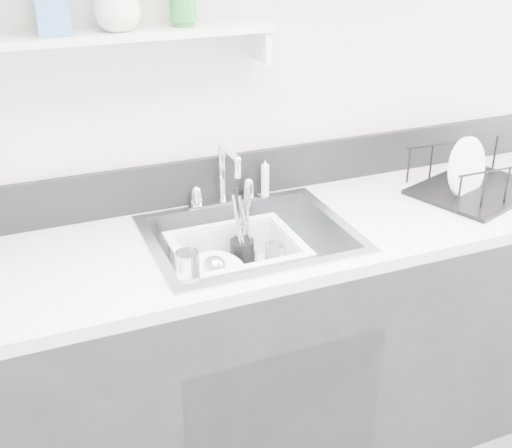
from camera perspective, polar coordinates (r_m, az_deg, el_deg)
name	(u,v)px	position (r m, az deg, el deg)	size (l,w,h in m)	color
room_shell	(436,21)	(1.11, 15.72, 16.95)	(3.50, 3.00, 2.60)	silver
counter_run	(251,352)	(2.27, -0.49, -11.31)	(3.20, 0.62, 0.92)	black
backsplash	(218,178)	(2.25, -3.38, 4.10)	(3.20, 0.02, 0.16)	black
sink	(250,259)	(2.07, -0.53, -3.16)	(0.64, 0.52, 0.20)	silver
faucet	(223,189)	(2.21, -2.92, 3.15)	(0.26, 0.18, 0.23)	silver
side_sprayer	(265,178)	(2.27, 0.81, 4.07)	(0.03, 0.03, 0.14)	white
wall_shelf	(106,38)	(1.96, -13.20, 15.78)	(1.00, 0.16, 0.12)	silver
wash_tub	(237,264)	(2.04, -1.69, -3.61)	(0.39, 0.32, 0.15)	white
plate_stack	(221,281)	(2.03, -3.15, -5.09)	(0.23, 0.23, 0.09)	white
utensil_cup	(242,252)	(2.12, -1.25, -2.47)	(0.08, 0.08, 0.27)	black
ladle	(238,273)	(2.03, -1.61, -4.40)	(0.30, 0.11, 0.09)	silver
tumbler_in_tub	(274,256)	(2.12, 1.65, -2.89)	(0.06, 0.06, 0.09)	white
tumbler_counter	(188,267)	(1.76, -6.08, -3.83)	(0.07, 0.07, 0.09)	white
dish_rack	(479,171)	(2.44, 19.18, 4.43)	(0.44, 0.33, 0.16)	black
bowl_small	(275,279)	(2.05, 1.69, -4.93)	(0.10, 0.10, 0.03)	white
soap_bottle_c	(116,0)	(1.94, -12.31, 18.91)	(0.13, 0.13, 0.17)	silver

